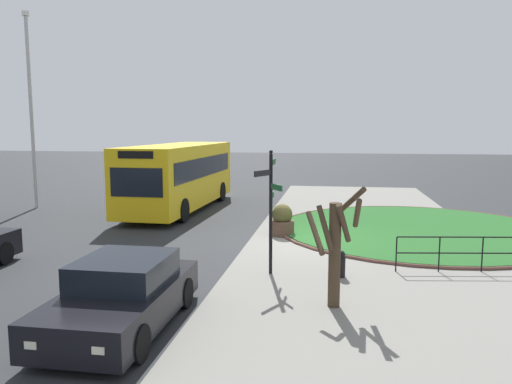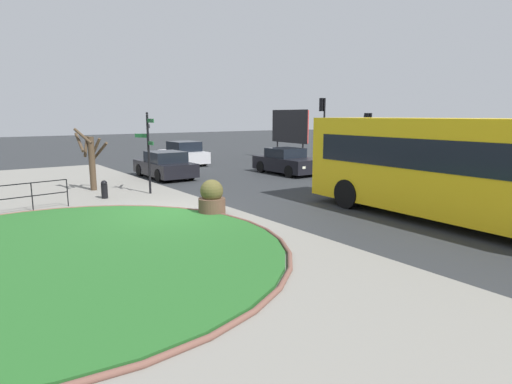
{
  "view_description": "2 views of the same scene",
  "coord_description": "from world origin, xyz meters",
  "px_view_note": "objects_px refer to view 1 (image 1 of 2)",
  "views": [
    {
      "loc": [
        -16.46,
        -0.77,
        3.83
      ],
      "look_at": [
        0.9,
        1.99,
        1.54
      ],
      "focal_mm": 34.4,
      "sensor_mm": 36.0,
      "label": 1
    },
    {
      "loc": [
        12.51,
        -5.66,
        3.16
      ],
      "look_at": [
        1.63,
        2.11,
        0.76
      ],
      "focal_mm": 30.13,
      "sensor_mm": 36.0,
      "label": 2
    }
  ],
  "objects_px": {
    "signpost_directional": "(271,202)",
    "bollard_foreground": "(341,264)",
    "lamppost_tall": "(31,106)",
    "car_near_lane": "(123,296)",
    "planter_near_signpost": "(282,221)",
    "bus_yellow": "(180,175)",
    "street_tree_bare": "(336,244)"
  },
  "relations": [
    {
      "from": "signpost_directional",
      "to": "bollard_foreground",
      "type": "distance_m",
      "value": 2.41
    },
    {
      "from": "lamppost_tall",
      "to": "car_near_lane",
      "type": "bearing_deg",
      "value": -141.63
    },
    {
      "from": "lamppost_tall",
      "to": "planter_near_signpost",
      "type": "height_order",
      "value": "lamppost_tall"
    },
    {
      "from": "lamppost_tall",
      "to": "planter_near_signpost",
      "type": "distance_m",
      "value": 13.82
    },
    {
      "from": "bus_yellow",
      "to": "lamppost_tall",
      "type": "height_order",
      "value": "lamppost_tall"
    },
    {
      "from": "lamppost_tall",
      "to": "signpost_directional",
      "type": "bearing_deg",
      "value": -125.56
    },
    {
      "from": "signpost_directional",
      "to": "bus_yellow",
      "type": "relative_size",
      "value": 0.34
    },
    {
      "from": "signpost_directional",
      "to": "street_tree_bare",
      "type": "xyz_separation_m",
      "value": [
        -2.18,
        -1.67,
        -0.56
      ]
    },
    {
      "from": "bus_yellow",
      "to": "planter_near_signpost",
      "type": "height_order",
      "value": "bus_yellow"
    },
    {
      "from": "signpost_directional",
      "to": "bollard_foreground",
      "type": "relative_size",
      "value": 4.57
    },
    {
      "from": "signpost_directional",
      "to": "car_near_lane",
      "type": "distance_m",
      "value": 4.75
    },
    {
      "from": "bus_yellow",
      "to": "street_tree_bare",
      "type": "relative_size",
      "value": 3.64
    },
    {
      "from": "car_near_lane",
      "to": "planter_near_signpost",
      "type": "xyz_separation_m",
      "value": [
        8.62,
        -2.18,
        -0.11
      ]
    },
    {
      "from": "signpost_directional",
      "to": "planter_near_signpost",
      "type": "distance_m",
      "value": 4.92
    },
    {
      "from": "lamppost_tall",
      "to": "street_tree_bare",
      "type": "xyz_separation_m",
      "value": [
        -11.17,
        -14.26,
        -3.5
      ]
    },
    {
      "from": "bus_yellow",
      "to": "lamppost_tall",
      "type": "bearing_deg",
      "value": -83.2
    },
    {
      "from": "car_near_lane",
      "to": "planter_near_signpost",
      "type": "distance_m",
      "value": 8.89
    },
    {
      "from": "signpost_directional",
      "to": "bus_yellow",
      "type": "distance_m",
      "value": 11.11
    },
    {
      "from": "car_near_lane",
      "to": "planter_near_signpost",
      "type": "bearing_deg",
      "value": 166.01
    },
    {
      "from": "bollard_foreground",
      "to": "lamppost_tall",
      "type": "distance_m",
      "value": 17.58
    },
    {
      "from": "car_near_lane",
      "to": "lamppost_tall",
      "type": "distance_m",
      "value": 16.99
    },
    {
      "from": "street_tree_bare",
      "to": "bus_yellow",
      "type": "bearing_deg",
      "value": 31.53
    },
    {
      "from": "street_tree_bare",
      "to": "lamppost_tall",
      "type": "bearing_deg",
      "value": 51.91
    },
    {
      "from": "lamppost_tall",
      "to": "street_tree_bare",
      "type": "height_order",
      "value": "lamppost_tall"
    },
    {
      "from": "signpost_directional",
      "to": "planter_near_signpost",
      "type": "relative_size",
      "value": 2.86
    },
    {
      "from": "planter_near_signpost",
      "to": "signpost_directional",
      "type": "bearing_deg",
      "value": -177.71
    },
    {
      "from": "bollard_foreground",
      "to": "planter_near_signpost",
      "type": "relative_size",
      "value": 0.63
    },
    {
      "from": "signpost_directional",
      "to": "car_near_lane",
      "type": "xyz_separation_m",
      "value": [
        -3.9,
        2.37,
        -1.31
      ]
    },
    {
      "from": "planter_near_signpost",
      "to": "bus_yellow",
      "type": "bearing_deg",
      "value": 47.63
    },
    {
      "from": "signpost_directional",
      "to": "bollard_foreground",
      "type": "height_order",
      "value": "signpost_directional"
    },
    {
      "from": "signpost_directional",
      "to": "planter_near_signpost",
      "type": "bearing_deg",
      "value": 2.29
    },
    {
      "from": "car_near_lane",
      "to": "signpost_directional",
      "type": "bearing_deg",
      "value": 148.95
    }
  ]
}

